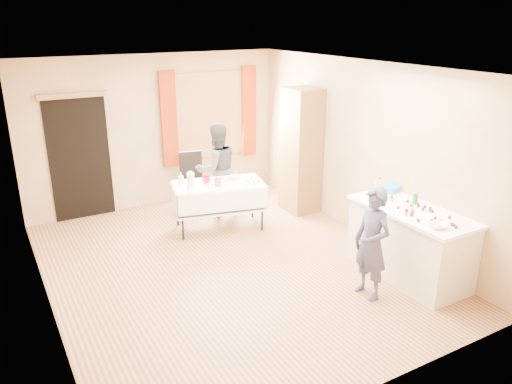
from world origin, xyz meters
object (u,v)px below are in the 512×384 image
chair (194,191)px  girl (372,244)px  counter (409,243)px  cabinet (301,151)px  woman (217,169)px  party_table (219,201)px

chair → girl: size_ratio=0.71×
counter → chair: size_ratio=1.69×
cabinet → woman: 1.44m
party_table → girl: bearing=-62.8°
counter → chair: chair is taller
counter → girl: size_ratio=1.19×
chair → girl: (0.66, -3.77, 0.39)m
woman → counter: bearing=110.6°
cabinet → woman: size_ratio=1.34×
counter → woman: 3.39m
girl → woman: bearing=-175.0°
counter → girl: bearing=-169.8°
cabinet → party_table: (-1.56, -0.05, -0.60)m
girl → woman: size_ratio=0.88×
party_table → chair: (0.02, 1.07, -0.16)m
counter → party_table: size_ratio=1.06×
cabinet → party_table: cabinet is taller
cabinet → girl: size_ratio=1.53×
cabinet → girl: cabinet is taller
chair → counter: bearing=-58.9°
counter → woman: woman is taller
girl → cabinet: bearing=160.0°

